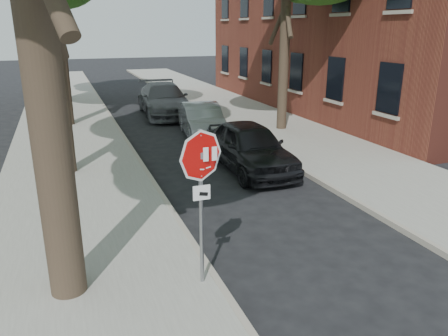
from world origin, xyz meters
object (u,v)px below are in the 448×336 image
object	(u,v)px
car_a	(249,147)
car_c	(164,100)
stop_sign	(201,179)
car_b	(202,121)

from	to	relation	value
car_a	car_c	xyz separation A→B (m)	(-0.44, 9.54, 0.04)
stop_sign	car_b	distance (m)	10.75
stop_sign	car_c	distance (m)	15.47
car_b	car_c	distance (m)	5.01
car_c	stop_sign	bearing A→B (deg)	-97.26
car_b	car_c	world-z (taller)	car_c
car_b	car_c	size ratio (longest dim) A/B	0.75
stop_sign	car_c	bearing A→B (deg)	79.32
stop_sign	car_a	world-z (taller)	stop_sign
car_b	car_c	bearing A→B (deg)	101.96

